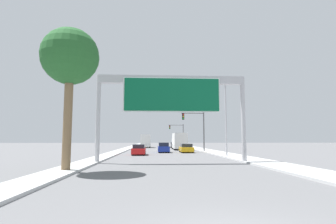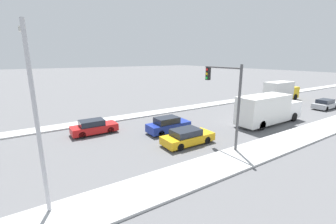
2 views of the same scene
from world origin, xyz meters
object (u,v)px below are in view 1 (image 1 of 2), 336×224
traffic_light_near_intersection (197,125)px  palm_tree_foreground (70,59)px  car_mid_right (174,145)px  traffic_light_mid_block (179,131)px  car_far_center (164,148)px  sign_gantry (172,93)px  truck_box_secondary (179,141)px  car_mid_left (139,150)px  car_far_left (186,148)px  truck_box_primary (146,141)px  street_lamp_right (224,113)px

traffic_light_near_intersection → palm_tree_foreground: size_ratio=0.72×
car_mid_right → traffic_light_mid_block: (1.95, 7.55, 3.58)m
car_far_center → palm_tree_foreground: (-7.08, -24.20, 6.57)m
sign_gantry → traffic_light_near_intersection: bearing=74.4°
sign_gantry → truck_box_secondary: size_ratio=1.49×
car_far_center → traffic_light_near_intersection: size_ratio=0.64×
car_mid_right → car_mid_left: size_ratio=1.05×
car_mid_right → traffic_light_near_intersection: 22.87m
sign_gantry → car_far_center: sign_gantry is taller
car_far_center → palm_tree_foreground: size_ratio=0.46×
car_far_center → traffic_light_near_intersection: bearing=18.5°
car_mid_left → truck_box_secondary: 18.35m
sign_gantry → truck_box_secondary: sign_gantry is taller
car_far_left → car_mid_right: car_mid_right is taller
car_far_left → car_far_center: car_far_center is taller
car_mid_left → car_far_center: bearing=60.6°
car_far_left → car_mid_left: (-7.00, -5.89, 0.01)m
car_far_center → truck_box_primary: 25.04m
sign_gantry → traffic_light_mid_block: bearing=83.8°
truck_box_primary → traffic_light_near_intersection: (9.11, -22.89, 2.80)m
car_mid_right → traffic_light_mid_block: bearing=75.5°
car_mid_left → palm_tree_foreground: size_ratio=0.46×
car_far_left → car_mid_left: size_ratio=1.07×
sign_gantry → truck_box_primary: (-3.50, 43.03, -4.50)m
sign_gantry → car_mid_left: sign_gantry is taller
sign_gantry → car_mid_left: 13.68m
car_far_left → street_lamp_right: (3.08, -10.76, 4.42)m
car_mid_left → palm_tree_foreground: (-3.58, -17.97, 6.63)m
car_mid_right → street_lamp_right: (3.08, -35.43, 4.41)m
traffic_light_mid_block → street_lamp_right: (1.13, -42.98, 0.84)m
car_mid_left → palm_tree_foreground: 19.49m
car_far_left → sign_gantry: bearing=-101.0°
car_mid_left → truck_box_secondary: truck_box_secondary is taller
traffic_light_near_intersection → street_lamp_right: 13.03m
truck_box_primary → truck_box_secondary: truck_box_secondary is taller
car_far_left → truck_box_secondary: truck_box_secondary is taller
car_mid_right → truck_box_primary: bearing=176.4°
car_mid_right → traffic_light_mid_block: 8.57m
traffic_light_near_intersection → street_lamp_right: (0.97, -12.98, 0.64)m
truck_box_primary → palm_tree_foreground: palm_tree_foreground is taller
traffic_light_mid_block → sign_gantry: bearing=-96.2°
truck_box_primary → truck_box_secondary: size_ratio=0.80×
sign_gantry → car_far_left: sign_gantry is taller
sign_gantry → traffic_light_near_intersection: 20.98m
car_far_left → street_lamp_right: 12.03m
car_far_left → truck_box_secondary: 11.09m
car_far_left → palm_tree_foreground: (-10.58, -23.86, 6.64)m
sign_gantry → traffic_light_near_intersection: size_ratio=1.99×
street_lamp_right → truck_box_primary: bearing=105.7°
sign_gantry → car_mid_left: bearing=106.2°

